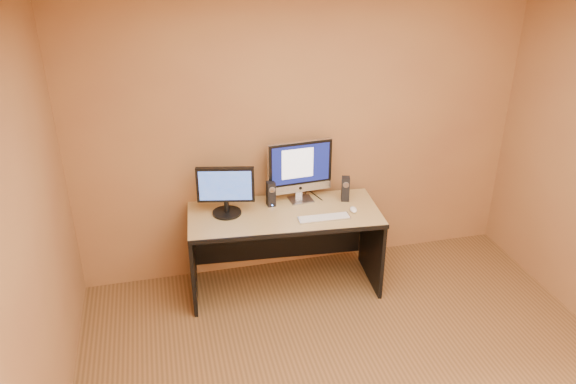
% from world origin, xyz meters
% --- Properties ---
extents(walls, '(4.00, 4.00, 2.60)m').
position_xyz_m(walls, '(0.00, 0.00, 1.30)').
color(walls, '#9D6F3F').
rests_on(walls, ground).
extents(ceiling, '(4.00, 4.00, 0.00)m').
position_xyz_m(ceiling, '(0.00, 0.00, 2.60)').
color(ceiling, white).
rests_on(ceiling, walls).
extents(desk, '(1.66, 0.83, 0.75)m').
position_xyz_m(desk, '(-0.26, 1.61, 0.37)').
color(desk, tan).
rests_on(desk, ground).
extents(imac, '(0.59, 0.25, 0.55)m').
position_xyz_m(imac, '(-0.07, 1.80, 1.02)').
color(imac, '#B1B0B5').
rests_on(imac, desk).
extents(second_monitor, '(0.52, 0.34, 0.42)m').
position_xyz_m(second_monitor, '(-0.73, 1.70, 0.96)').
color(second_monitor, black).
rests_on(second_monitor, desk).
extents(speaker_left, '(0.07, 0.08, 0.22)m').
position_xyz_m(speaker_left, '(-0.34, 1.77, 0.86)').
color(speaker_left, black).
rests_on(speaker_left, desk).
extents(speaker_right, '(0.09, 0.09, 0.22)m').
position_xyz_m(speaker_right, '(0.31, 1.71, 0.86)').
color(speaker_right, black).
rests_on(speaker_right, desk).
extents(keyboard, '(0.44, 0.13, 0.02)m').
position_xyz_m(keyboard, '(0.03, 1.43, 0.75)').
color(keyboard, silver).
rests_on(keyboard, desk).
extents(mouse, '(0.07, 0.11, 0.04)m').
position_xyz_m(mouse, '(0.31, 1.49, 0.76)').
color(mouse, white).
rests_on(mouse, desk).
extents(cable_a, '(0.07, 0.22, 0.01)m').
position_xyz_m(cable_a, '(0.09, 1.86, 0.75)').
color(cable_a, black).
rests_on(cable_a, desk).
extents(cable_b, '(0.10, 0.16, 0.01)m').
position_xyz_m(cable_b, '(-0.02, 1.87, 0.75)').
color(cable_b, black).
rests_on(cable_b, desk).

